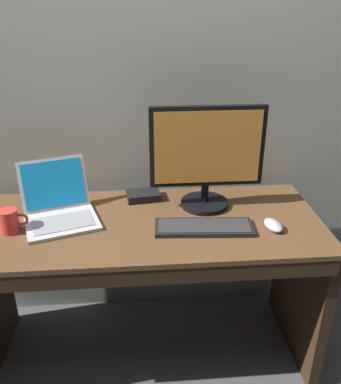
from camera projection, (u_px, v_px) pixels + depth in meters
The scene contains 9 objects.
ground_plane at pixel (149, 349), 2.17m from camera, with size 14.00×14.00×0.00m, color #4C4C51.
back_wall at pixel (137, 9), 1.84m from camera, with size 4.73×0.04×3.23m, color #9EA093.
desk at pixel (146, 270), 1.94m from camera, with size 1.57×0.66×0.77m.
laptop_silver at pixel (60, 210), 1.84m from camera, with size 0.39×0.41×0.23m.
external_monitor at pixel (207, 157), 1.86m from camera, with size 0.51×0.22×0.48m.
wired_keyboard at pixel (204, 227), 1.78m from camera, with size 0.43×0.17×0.02m.
computer_mouse at pixel (273, 225), 1.78m from camera, with size 0.07×0.11×0.04m, color #B7B7BC.
external_drive_box at pixel (144, 196), 2.03m from camera, with size 0.16×0.11×0.04m, color black.
coffee_mug at pixel (10, 221), 1.74m from camera, with size 0.12×0.08×0.10m.
Camera 1 is at (-0.02, -1.61, 1.68)m, focal length 38.91 mm.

